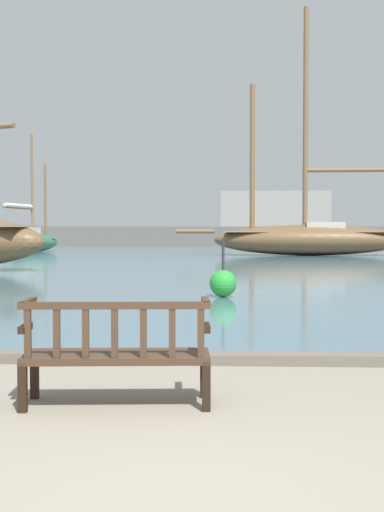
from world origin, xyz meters
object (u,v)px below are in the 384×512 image
Objects in this scene: channel_buoy at (223,283)px; sailboat_far_starboard at (31,240)px; sailboat_mid_starboard at (309,236)px; park_bench at (117,352)px.

sailboat_far_starboard is at bearing 113.50° from channel_buoy.
park_bench is at bearing -100.71° from sailboat_mid_starboard.
channel_buoy is (-5.44, -25.37, -0.88)m from sailboat_mid_starboard.
sailboat_far_starboard is 19.50m from sailboat_mid_starboard.
channel_buoy is (0.98, 8.55, -0.09)m from park_bench.
sailboat_mid_starboard is (6.42, 33.92, 0.79)m from park_bench.
park_bench is 41.11m from sailboat_far_starboard.
park_bench is at bearing -96.51° from channel_buoy.
sailboat_mid_starboard is at bearing 79.29° from park_bench.
sailboat_far_starboard is 0.55× the size of sailboat_mid_starboard.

